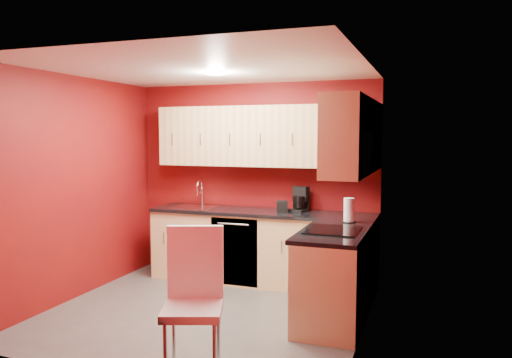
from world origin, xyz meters
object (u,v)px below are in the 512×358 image
Objects in this scene: dining_chair at (193,302)px; microwave at (346,154)px; sink at (196,204)px; paper_towel at (349,210)px; napkin_holder at (282,206)px; coffee_maker at (299,199)px.

microwave is at bearing 36.66° from dining_chair.
dining_chair is (-0.93, -1.40, -1.10)m from microwave.
paper_towel is at bearing -12.96° from sink.
napkin_holder is at bearing 70.07° from dining_chair.
microwave is 1.46× the size of sink.
coffee_maker is 2.19× the size of napkin_holder.
microwave is 5.49× the size of napkin_holder.
microwave is 2.51× the size of coffee_maker.
dining_chair is (-0.01, -2.37, -0.42)m from napkin_holder.
napkin_holder is 0.53× the size of paper_towel.
dining_chair reaches higher than napkin_holder.
sink is 0.47× the size of dining_chair.
paper_towel reaches higher than napkin_holder.
sink is 2.00× the size of paper_towel.
sink is at bearing -163.62° from coffee_maker.
paper_towel is (-0.05, 0.53, -0.62)m from microwave.
paper_towel is 2.18m from dining_chair.
microwave is at bearing -25.60° from sink.
coffee_maker reaches higher than dining_chair.
coffee_maker is 0.23m from napkin_holder.
microwave is 0.82m from paper_towel.
coffee_maker is at bearing 35.51° from napkin_holder.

